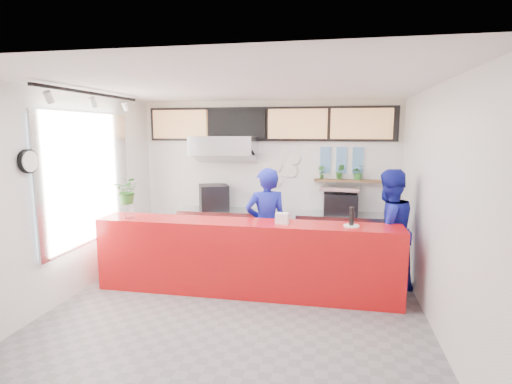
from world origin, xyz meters
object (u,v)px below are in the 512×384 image
Objects in this scene: panini_oven at (214,197)px; pepper_mill at (352,216)px; staff_right at (387,230)px; espresso_machine at (340,204)px; staff_center at (266,226)px; service_counter at (246,258)px.

panini_oven reaches higher than pepper_mill.
panini_oven is 3.36m from staff_right.
espresso_machine is 0.32× the size of staff_center.
staff_center is at bearing 158.23° from pepper_mill.
service_counter is at bearing -84.13° from panini_oven.
staff_right is (2.08, 0.54, 0.38)m from service_counter.
espresso_machine is 1.81m from pepper_mill.
espresso_machine is 0.32× the size of staff_right.
staff_center is at bearing -69.62° from panini_oven.
staff_right is at bearing -63.90° from espresso_machine.
staff_right is at bearing 14.48° from service_counter.
staff_center reaches higher than panini_oven.
staff_right reaches higher than pepper_mill.
panini_oven is 0.89× the size of espresso_machine.
staff_center is 7.12× the size of pepper_mill.
service_counter is 0.68m from staff_center.
pepper_mill is (2.55, -1.80, 0.11)m from panini_oven.
pepper_mill is at bearing -88.44° from espresso_machine.
panini_oven is at bearing 119.71° from service_counter.
espresso_machine is 1.44m from staff_right.
service_counter is at bearing 179.91° from pepper_mill.
staff_center reaches higher than pepper_mill.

